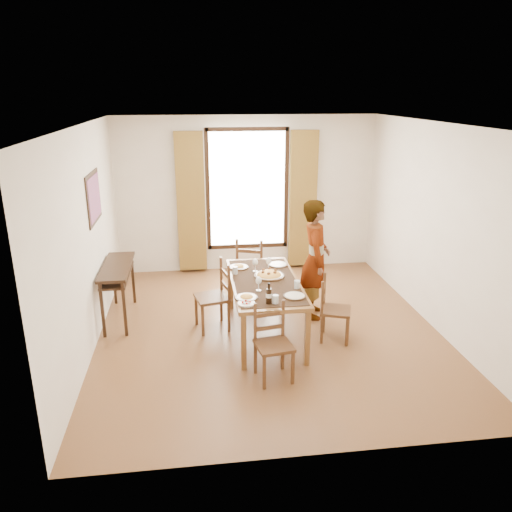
{
  "coord_description": "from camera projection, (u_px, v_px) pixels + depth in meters",
  "views": [
    {
      "loc": [
        -0.97,
        -6.05,
        3.08
      ],
      "look_at": [
        -0.15,
        0.15,
        1.0
      ],
      "focal_mm": 35.0,
      "sensor_mm": 36.0,
      "label": 1
    }
  ],
  "objects": [
    {
      "name": "dining_table",
      "position": [
        265.0,
        285.0,
        6.44
      ],
      "size": [
        0.86,
        1.84,
        0.76
      ],
      "color": "brown",
      "rests_on": "ground"
    },
    {
      "name": "wine_glass_b",
      "position": [
        269.0,
        264.0,
        6.76
      ],
      "size": [
        0.08,
        0.08,
        0.18
      ],
      "primitive_type": null,
      "color": "white",
      "rests_on": "dining_table"
    },
    {
      "name": "room_shell",
      "position": [
        268.0,
        216.0,
        6.42
      ],
      "size": [
        4.6,
        5.1,
        2.74
      ],
      "color": "silver",
      "rests_on": "ground"
    },
    {
      "name": "console_table",
      "position": [
        117.0,
        273.0,
        6.88
      ],
      "size": [
        0.38,
        1.2,
        0.8
      ],
      "color": "black",
      "rests_on": "ground"
    },
    {
      "name": "plate_nw",
      "position": [
        239.0,
        266.0,
        6.87
      ],
      "size": [
        0.27,
        0.27,
        0.05
      ],
      "primitive_type": null,
      "color": "silver",
      "rests_on": "dining_table"
    },
    {
      "name": "wine_bottle",
      "position": [
        269.0,
        293.0,
        5.69
      ],
      "size": [
        0.07,
        0.07,
        0.25
      ],
      "primitive_type": null,
      "color": "black",
      "rests_on": "dining_table"
    },
    {
      "name": "tumbler_c",
      "position": [
        275.0,
        299.0,
        5.72
      ],
      "size": [
        0.07,
        0.07,
        0.1
      ],
      "primitive_type": "cylinder",
      "color": "silver",
      "rests_on": "dining_table"
    },
    {
      "name": "plate_sw",
      "position": [
        247.0,
        296.0,
        5.86
      ],
      "size": [
        0.27,
        0.27,
        0.05
      ],
      "primitive_type": null,
      "color": "silver",
      "rests_on": "dining_table"
    },
    {
      "name": "wine_glass_a",
      "position": [
        259.0,
        284.0,
        6.07
      ],
      "size": [
        0.08,
        0.08,
        0.18
      ],
      "primitive_type": null,
      "color": "white",
      "rests_on": "dining_table"
    },
    {
      "name": "chair_east",
      "position": [
        333.0,
        311.0,
        6.4
      ],
      "size": [
        0.48,
        0.48,
        0.85
      ],
      "rotation": [
        0.0,
        0.0,
        1.24
      ],
      "color": "#57351D",
      "rests_on": "ground"
    },
    {
      "name": "wine_glass_c",
      "position": [
        255.0,
        265.0,
        6.71
      ],
      "size": [
        0.08,
        0.08,
        0.18
      ],
      "primitive_type": null,
      "color": "white",
      "rests_on": "dining_table"
    },
    {
      "name": "plate_ne",
      "position": [
        278.0,
        263.0,
        6.97
      ],
      "size": [
        0.27,
        0.27,
        0.05
      ],
      "primitive_type": null,
      "color": "silver",
      "rests_on": "dining_table"
    },
    {
      "name": "chair_south",
      "position": [
        273.0,
        345.0,
        5.52
      ],
      "size": [
        0.44,
        0.44,
        0.87
      ],
      "rotation": [
        0.0,
        0.0,
        0.16
      ],
      "color": "#57351D",
      "rests_on": "ground"
    },
    {
      "name": "chair_north",
      "position": [
        251.0,
        270.0,
        7.69
      ],
      "size": [
        0.55,
        0.55,
        0.98
      ],
      "rotation": [
        0.0,
        0.0,
        2.81
      ],
      "color": "#57351D",
      "rests_on": "ground"
    },
    {
      "name": "tumbler_a",
      "position": [
        297.0,
        284.0,
        6.16
      ],
      "size": [
        0.07,
        0.07,
        0.1
      ],
      "primitive_type": "cylinder",
      "color": "silver",
      "rests_on": "dining_table"
    },
    {
      "name": "tumbler_b",
      "position": [
        235.0,
        270.0,
        6.64
      ],
      "size": [
        0.07,
        0.07,
        0.1
      ],
      "primitive_type": "cylinder",
      "color": "silver",
      "rests_on": "dining_table"
    },
    {
      "name": "ground",
      "position": [
        269.0,
        329.0,
        6.79
      ],
      "size": [
        5.0,
        5.0,
        0.0
      ],
      "primitive_type": "plane",
      "color": "#4D3418",
      "rests_on": "ground"
    },
    {
      "name": "chair_west",
      "position": [
        214.0,
        298.0,
        6.68
      ],
      "size": [
        0.5,
        0.5,
        0.94
      ],
      "rotation": [
        0.0,
        0.0,
        -1.35
      ],
      "color": "#57351D",
      "rests_on": "ground"
    },
    {
      "name": "caprese_plate",
      "position": [
        246.0,
        302.0,
        5.71
      ],
      "size": [
        0.2,
        0.2,
        0.04
      ],
      "primitive_type": null,
      "color": "silver",
      "rests_on": "dining_table"
    },
    {
      "name": "man",
      "position": [
        315.0,
        259.0,
        6.95
      ],
      "size": [
        0.76,
        0.63,
        1.69
      ],
      "primitive_type": "imported",
      "rotation": [
        0.0,
        0.0,
        1.38
      ],
      "color": "gray",
      "rests_on": "ground"
    },
    {
      "name": "plate_se",
      "position": [
        295.0,
        295.0,
        5.9
      ],
      "size": [
        0.27,
        0.27,
        0.05
      ],
      "primitive_type": null,
      "color": "silver",
      "rests_on": "dining_table"
    },
    {
      "name": "pasta_platter",
      "position": [
        269.0,
        273.0,
        6.54
      ],
      "size": [
        0.4,
        0.4,
        0.1
      ],
      "primitive_type": null,
      "color": "orange",
      "rests_on": "dining_table"
    }
  ]
}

